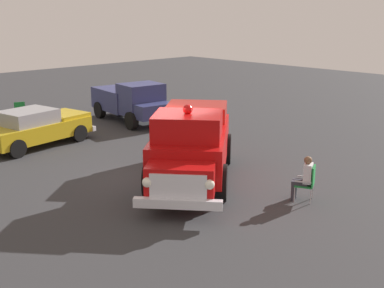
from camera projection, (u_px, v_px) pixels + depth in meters
name	position (u px, v px, depth m)	size (l,w,h in m)	color
ground_plane	(166.00, 180.00, 15.79)	(60.00, 60.00, 0.00)	#333335
vintage_fire_truck	(191.00, 144.00, 15.39)	(5.96, 5.48, 2.59)	black
classic_hot_rod	(36.00, 127.00, 19.59)	(4.60, 2.53, 1.46)	black
parked_pickup	(132.00, 101.00, 23.77)	(2.54, 5.00, 1.90)	black
lawn_chair_near_truck	(309.00, 181.00, 13.93)	(0.66, 0.66, 1.02)	#B7BABF
lawn_chair_by_car	(20.00, 112.00, 23.27)	(0.65, 0.65, 1.02)	#B7BABF
spectator_seated	(304.00, 177.00, 13.94)	(0.57, 0.64, 1.29)	#383842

